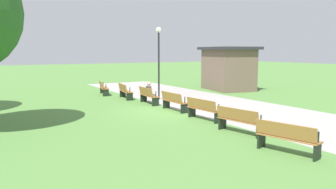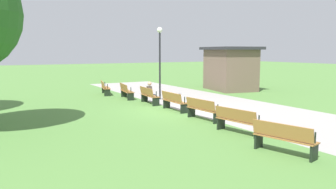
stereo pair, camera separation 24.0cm
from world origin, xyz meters
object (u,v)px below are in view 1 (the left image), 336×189
bench_3 (174,101)px  bench_5 (239,120)px  bench_2 (148,95)px  person_seated (150,92)px  bench_4 (203,109)px  lamp_post (159,50)px  kiosk (228,68)px  bench_1 (125,91)px  bench_6 (287,137)px  bench_0 (103,87)px

bench_3 → bench_5: 4.96m
bench_2 → person_seated: bearing=104.3°
person_seated → bench_3: bearing=3.4°
bench_4 → person_seated: size_ratio=1.49×
lamp_post → person_seated: bearing=-44.7°
lamp_post → bench_4: bearing=-12.2°
lamp_post → kiosk: 7.05m
person_seated → bench_2: bearing=-75.7°
bench_1 → bench_5: bearing=8.9°
kiosk → bench_3: bearing=-45.0°
bench_6 → kiosk: size_ratio=0.40×
kiosk → bench_6: bearing=-23.9°
bench_6 → kiosk: bearing=132.1°
person_seated → bench_4: bearing=2.8°
bench_0 → bench_4: 9.88m
bench_4 → kiosk: (-7.92, 8.04, 1.12)m
bench_1 → bench_3: same height
kiosk → bench_1: bearing=-76.0°
lamp_post → bench_2: bearing=-47.4°
bench_0 → bench_2: 4.96m
bench_2 → bench_5: 7.43m
bench_2 → bench_5: bearing=2.2°
bench_0 → bench_3: (7.37, 0.86, 0.00)m
lamp_post → kiosk: (-1.74, 6.70, -1.30)m
bench_3 → kiosk: bearing=124.4°
bench_0 → bench_6: (14.75, -0.00, 0.00)m
bench_0 → bench_1: 2.48m
bench_3 → bench_6: (7.37, -0.86, 0.00)m
bench_0 → bench_4: (9.85, 0.77, 0.00)m
bench_0 → bench_1: size_ratio=1.01×
bench_4 → person_seated: person_seated is taller
lamp_post → bench_0: bearing=-150.2°
bench_3 → bench_5: size_ratio=0.97×
lamp_post → bench_6: bearing=-10.7°
bench_4 → lamp_post: 6.77m
bench_2 → person_seated: (-0.03, 0.15, 0.16)m
bench_5 → bench_3: bearing=166.6°
bench_2 → bench_4: (4.96, 0.00, 0.00)m
bench_0 → person_seated: bearing=24.0°
bench_2 → lamp_post: size_ratio=0.43×
bench_4 → kiosk: bearing=130.1°
bench_2 → kiosk: 8.64m
bench_3 → lamp_post: lamp_post is taller
bench_1 → bench_6: 12.33m
bench_4 → bench_6: (4.90, -0.77, 0.00)m
bench_6 → kiosk: (-12.81, 8.80, 1.12)m
bench_6 → person_seated: size_ratio=1.51×
bench_5 → lamp_post: 9.12m
lamp_post → bench_5: bearing=-10.6°
bench_0 → bench_2: bearing=22.3°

